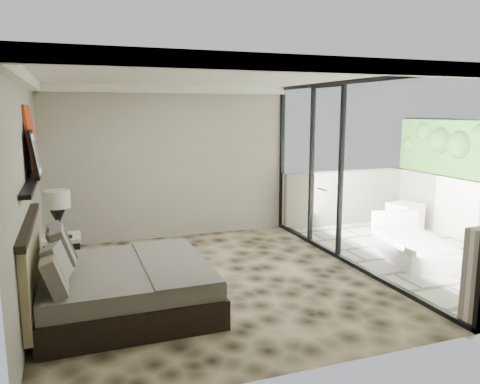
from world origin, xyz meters
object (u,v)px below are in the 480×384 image
object	(u,v)px
nightstand	(63,252)
table_lamp	(57,207)
bed	(117,284)
ottoman	(405,217)
lounger	(412,246)

from	to	relation	value
nightstand	table_lamp	size ratio (longest dim) A/B	0.79
bed	nightstand	xyz separation A→B (m)	(-0.62, 1.79, -0.06)
table_lamp	nightstand	bearing A→B (deg)	-18.08
bed	ottoman	world-z (taller)	bed
nightstand	bed	bearing A→B (deg)	-92.44
bed	table_lamp	distance (m)	2.01
ottoman	table_lamp	bearing A→B (deg)	-178.35
bed	ottoman	bearing A→B (deg)	19.03
nightstand	lounger	xyz separation A→B (m)	(5.28, -1.33, -0.07)
bed	lounger	size ratio (longest dim) A/B	1.15
table_lamp	ottoman	xyz separation A→B (m)	(6.40, 0.18, -0.69)
bed	lounger	world-z (taller)	bed
table_lamp	ottoman	size ratio (longest dim) A/B	1.27
nightstand	lounger	bearing A→B (deg)	-35.67
lounger	ottoman	bearing A→B (deg)	69.32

